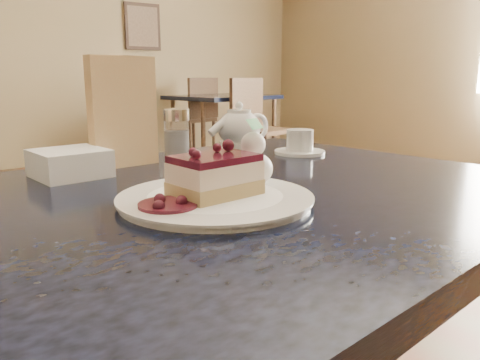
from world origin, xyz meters
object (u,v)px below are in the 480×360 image
dessert_plate (215,199)px  bg_table_far_right (224,160)px  main_table (196,245)px  tea_set (251,132)px  cheesecake_slice (215,176)px

dessert_plate → bg_table_far_right: (2.39, 3.84, -0.74)m
main_table → tea_set: tea_set is taller
cheesecake_slice → bg_table_far_right: bearing=49.8°
tea_set → dessert_plate: bearing=-130.8°
tea_set → bg_table_far_right: bearing=59.3°
main_table → dessert_plate: dessert_plate is taller
main_table → dessert_plate: bearing=-90.0°
tea_set → bg_table_far_right: size_ratio=0.15×
main_table → bg_table_far_right: bearing=49.3°
bg_table_far_right → cheesecake_slice: bearing=-134.4°
cheesecake_slice → tea_set: (0.36, 0.42, 0.00)m
main_table → bg_table_far_right: size_ratio=0.72×
dessert_plate → tea_set: tea_set is taller
main_table → dessert_plate: (0.01, -0.05, 0.09)m
dessert_plate → tea_set: (0.36, 0.42, 0.04)m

